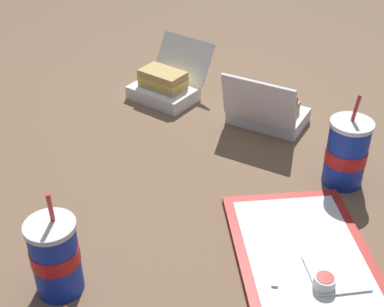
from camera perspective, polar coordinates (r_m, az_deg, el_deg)
The scene contains 9 objects.
ground_plane at distance 1.26m, azimuth 0.10°, elevation -2.81°, with size 3.20×3.20×0.00m, color brown.
food_tray at distance 1.08m, azimuth 11.73°, elevation -10.39°, with size 0.40×0.30×0.01m.
ketchup_cup at distance 1.01m, azimuth 13.95°, elevation -13.12°, with size 0.04×0.04×0.02m.
napkin_stack at distance 1.05m, azimuth 15.10°, elevation -12.23°, with size 0.10×0.10×0.00m, color white.
plastic_fork at distance 1.04m, azimuth 8.71°, elevation -11.60°, with size 0.11×0.01×0.01m, color white.
clamshell_hotdog_corner at distance 1.47m, azimuth 8.03°, elevation 4.55°, with size 0.25×0.26×0.16m.
clamshell_sandwich_left at distance 1.59m, azimuth -2.80°, elevation 7.33°, with size 0.27×0.27×0.15m.
soda_cup_center at distance 1.26m, azimuth 16.15°, elevation 0.07°, with size 0.10×0.10×0.22m.
soda_cup_front at distance 0.98m, azimuth -14.36°, elevation -10.59°, with size 0.09×0.09×0.21m.
Camera 1 is at (-0.99, 0.22, 0.75)m, focal length 50.00 mm.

